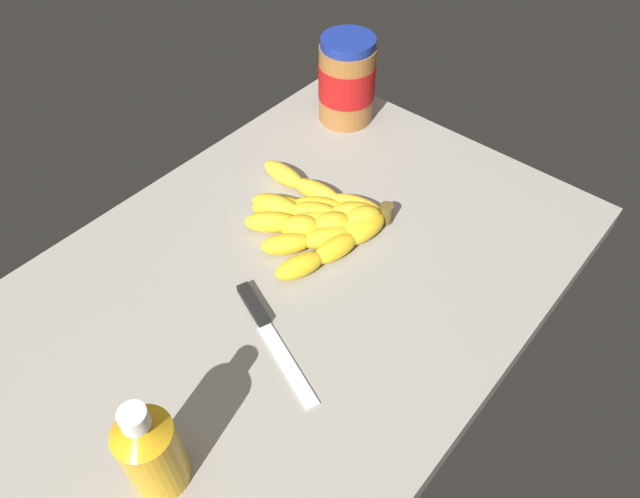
# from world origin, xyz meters

# --- Properties ---
(ground_plane) EXTENTS (0.88, 0.59, 0.05)m
(ground_plane) POSITION_xyz_m (0.00, 0.00, -0.02)
(ground_plane) COLOR gray
(banana_bunch) EXTENTS (0.21, 0.23, 0.04)m
(banana_bunch) POSITION_xyz_m (-0.11, -0.03, 0.02)
(banana_bunch) COLOR yellow
(banana_bunch) RESTS_ON ground_plane
(peanut_butter_jar) EXTENTS (0.10, 0.10, 0.15)m
(peanut_butter_jar) POSITION_xyz_m (-0.35, -0.18, 0.08)
(peanut_butter_jar) COLOR #9E602D
(peanut_butter_jar) RESTS_ON ground_plane
(honey_bottle) EXTENTS (0.06, 0.06, 0.14)m
(honey_bottle) POSITION_xyz_m (0.28, 0.08, 0.06)
(honey_bottle) COLOR gold
(honey_bottle) RESTS_ON ground_plane
(butter_knife) EXTENTS (0.08, 0.20, 0.01)m
(butter_knife) POSITION_xyz_m (0.07, 0.04, 0.00)
(butter_knife) COLOR silver
(butter_knife) RESTS_ON ground_plane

